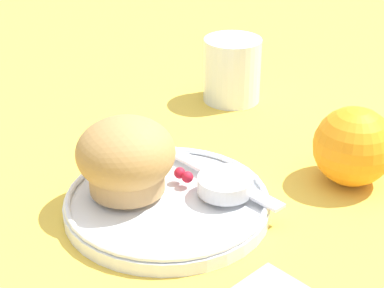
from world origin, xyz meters
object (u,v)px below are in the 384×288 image
(butter_knife, at_px, (209,170))
(muffin, at_px, (126,157))
(orange_fruit, at_px, (353,146))
(juice_glass, at_px, (232,70))

(butter_knife, bearing_deg, muffin, -111.18)
(muffin, height_order, orange_fruit, muffin)
(muffin, distance_m, juice_glass, 0.29)
(orange_fruit, bearing_deg, juice_glass, 164.03)
(muffin, bearing_deg, juice_glass, 111.71)
(butter_knife, relative_size, juice_glass, 2.26)
(juice_glass, bearing_deg, butter_knife, -53.06)
(muffin, relative_size, juice_glass, 1.13)
(muffin, xyz_separation_m, orange_fruit, (0.13, 0.20, -0.01))
(orange_fruit, height_order, juice_glass, juice_glass)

